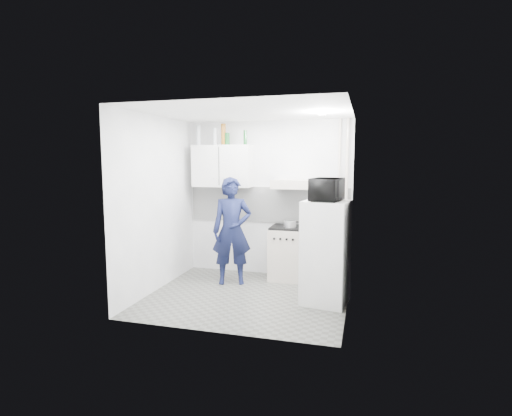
# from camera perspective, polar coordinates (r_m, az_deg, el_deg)

# --- Properties ---
(floor) EXTENTS (2.80, 2.80, 0.00)m
(floor) POSITION_cam_1_polar(r_m,az_deg,el_deg) (5.87, -1.28, -12.53)
(floor) COLOR #585953
(floor) RESTS_ON ground
(ceiling) EXTENTS (2.80, 2.80, 0.00)m
(ceiling) POSITION_cam_1_polar(r_m,az_deg,el_deg) (5.58, -1.35, 13.55)
(ceiling) COLOR white
(ceiling) RESTS_ON wall_back
(wall_back) EXTENTS (2.80, 0.00, 2.80)m
(wall_back) POSITION_cam_1_polar(r_m,az_deg,el_deg) (6.78, 1.73, 1.35)
(wall_back) COLOR white
(wall_back) RESTS_ON floor
(wall_left) EXTENTS (0.00, 2.60, 2.60)m
(wall_left) POSITION_cam_1_polar(r_m,az_deg,el_deg) (6.13, -13.95, 0.57)
(wall_left) COLOR white
(wall_left) RESTS_ON floor
(wall_right) EXTENTS (0.00, 2.60, 2.60)m
(wall_right) POSITION_cam_1_polar(r_m,az_deg,el_deg) (5.35, 13.20, -0.29)
(wall_right) COLOR white
(wall_right) RESTS_ON floor
(person) EXTENTS (0.71, 0.59, 1.69)m
(person) POSITION_cam_1_polar(r_m,az_deg,el_deg) (6.29, -3.46, -3.27)
(person) COLOR #101534
(person) RESTS_ON floor
(stove) EXTENTS (0.53, 0.53, 0.85)m
(stove) POSITION_cam_1_polar(r_m,az_deg,el_deg) (6.60, 4.40, -6.53)
(stove) COLOR #C0B4A5
(stove) RESTS_ON floor
(fridge) EXTENTS (0.66, 0.66, 1.41)m
(fridge) POSITION_cam_1_polar(r_m,az_deg,el_deg) (5.53, 9.93, -6.25)
(fridge) COLOR white
(fridge) RESTS_ON floor
(stove_top) EXTENTS (0.51, 0.51, 0.03)m
(stove_top) POSITION_cam_1_polar(r_m,az_deg,el_deg) (6.51, 4.43, -2.78)
(stove_top) COLOR black
(stove_top) RESTS_ON stove
(saucepan) EXTENTS (0.20, 0.20, 0.11)m
(saucepan) POSITION_cam_1_polar(r_m,az_deg,el_deg) (6.45, 4.88, -2.24)
(saucepan) COLOR silver
(saucepan) RESTS_ON stove_top
(microwave) EXTENTS (0.59, 0.45, 0.30)m
(microwave) POSITION_cam_1_polar(r_m,az_deg,el_deg) (5.40, 10.12, 2.62)
(microwave) COLOR black
(microwave) RESTS_ON fridge
(bottle_a) EXTENTS (0.08, 0.08, 0.34)m
(bottle_a) POSITION_cam_1_polar(r_m,az_deg,el_deg) (6.97, -8.23, 10.22)
(bottle_a) COLOR #B2B7BC
(bottle_a) RESTS_ON upper_cabinet
(bottle_c) EXTENTS (0.07, 0.07, 0.28)m
(bottle_c) POSITION_cam_1_polar(r_m,az_deg,el_deg) (6.86, -5.89, 10.09)
(bottle_c) COLOR #B2B7BC
(bottle_c) RESTS_ON upper_cabinet
(bottle_d) EXTENTS (0.08, 0.08, 0.35)m
(bottle_d) POSITION_cam_1_polar(r_m,az_deg,el_deg) (6.81, -4.68, 10.43)
(bottle_d) COLOR brown
(bottle_d) RESTS_ON upper_cabinet
(canister_a) EXTENTS (0.08, 0.08, 0.20)m
(canister_a) POSITION_cam_1_polar(r_m,az_deg,el_deg) (6.78, -4.13, 9.81)
(canister_a) COLOR #144C1E
(canister_a) RESTS_ON upper_cabinet
(bottle_e) EXTENTS (0.06, 0.06, 0.24)m
(bottle_e) POSITION_cam_1_polar(r_m,az_deg,el_deg) (6.68, -1.54, 10.03)
(bottle_e) COLOR #144C1E
(bottle_e) RESTS_ON upper_cabinet
(upper_cabinet) EXTENTS (1.00, 0.35, 0.70)m
(upper_cabinet) POSITION_cam_1_polar(r_m,az_deg,el_deg) (6.80, -4.79, 5.99)
(upper_cabinet) COLOR white
(upper_cabinet) RESTS_ON wall_back
(range_hood) EXTENTS (0.60, 0.50, 0.14)m
(range_hood) POSITION_cam_1_polar(r_m,az_deg,el_deg) (6.42, 5.12, 3.44)
(range_hood) COLOR #C0B4A5
(range_hood) RESTS_ON wall_back
(backsplash) EXTENTS (2.74, 0.03, 0.60)m
(backsplash) POSITION_cam_1_polar(r_m,az_deg,el_deg) (6.78, 1.70, 0.50)
(backsplash) COLOR white
(backsplash) RESTS_ON wall_back
(pipe_a) EXTENTS (0.05, 0.05, 2.60)m
(pipe_a) POSITION_cam_1_polar(r_m,az_deg,el_deg) (6.52, 12.74, 0.96)
(pipe_a) COLOR #C0B4A5
(pipe_a) RESTS_ON floor
(pipe_b) EXTENTS (0.04, 0.04, 2.60)m
(pipe_b) POSITION_cam_1_polar(r_m,az_deg,el_deg) (6.52, 11.69, 1.00)
(pipe_b) COLOR #C0B4A5
(pipe_b) RESTS_ON floor
(ceiling_spot_fixture) EXTENTS (0.10, 0.10, 0.02)m
(ceiling_spot_fixture) POSITION_cam_1_polar(r_m,az_deg,el_deg) (5.57, 9.43, 13.16)
(ceiling_spot_fixture) COLOR white
(ceiling_spot_fixture) RESTS_ON ceiling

